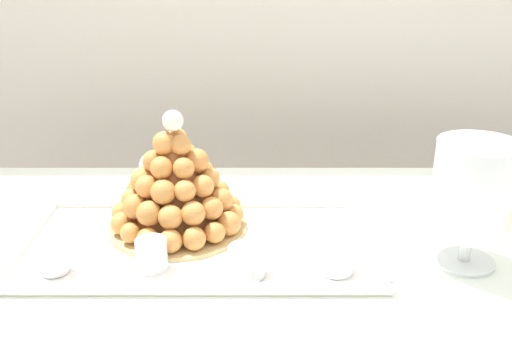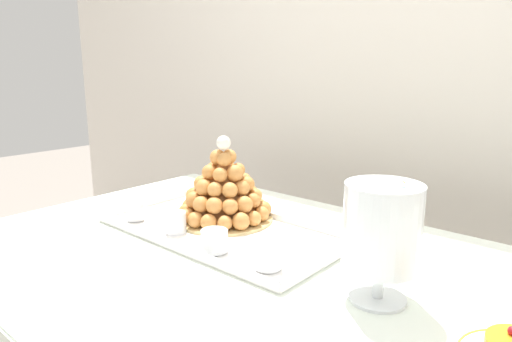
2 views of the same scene
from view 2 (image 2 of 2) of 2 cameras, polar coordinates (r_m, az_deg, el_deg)
backdrop_wall at (r=1.74m, az=23.56°, el=13.68°), size 4.80×0.10×2.50m
buffet_table at (r=1.03m, az=3.57°, el=-16.44°), size 1.68×0.97×0.77m
serving_tray at (r=1.21m, az=-4.42°, el=-7.50°), size 0.65×0.33×0.02m
croquembouche at (r=1.25m, az=-4.02°, el=-2.35°), size 0.27×0.27×0.24m
dessert_cup_left at (r=1.32m, az=-14.90°, el=-5.01°), size 0.05×0.05×0.05m
dessert_cup_mid_left at (r=1.19m, az=-10.06°, el=-6.48°), size 0.05×0.05×0.05m
dessert_cup_centre at (r=1.07m, az=-5.25°, el=-8.82°), size 0.06×0.06×0.05m
dessert_cup_mid_right at (r=0.98m, az=1.53°, el=-10.88°), size 0.06×0.06×0.05m
macaron_goblet at (r=0.86m, az=15.55°, el=-6.85°), size 0.14×0.14×0.23m
wine_glass at (r=1.33m, az=-3.55°, el=-1.10°), size 0.07×0.07×0.15m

